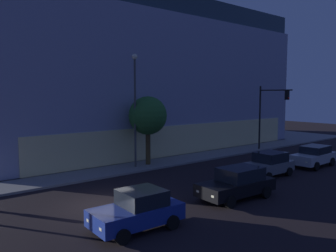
# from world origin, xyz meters

# --- Properties ---
(ground_plane) EXTENTS (120.00, 120.00, 0.00)m
(ground_plane) POSITION_xyz_m (0.00, 0.00, 0.00)
(ground_plane) COLOR black
(modern_building) EXTENTS (34.66, 24.23, 15.45)m
(modern_building) POSITION_xyz_m (13.54, 20.26, 7.66)
(modern_building) COLOR #4C4C51
(modern_building) RESTS_ON ground
(traffic_light_far_corner) EXTENTS (0.43, 3.89, 6.63)m
(traffic_light_far_corner) POSITION_xyz_m (21.61, 4.64, 4.52)
(traffic_light_far_corner) COLOR black
(traffic_light_far_corner) RESTS_ON sidewalk_corner
(street_lamp_sidewalk) EXTENTS (0.44, 0.44, 8.90)m
(street_lamp_sidewalk) POSITION_xyz_m (6.40, 6.45, 5.65)
(street_lamp_sidewalk) COLOR #444444
(street_lamp_sidewalk) RESTS_ON sidewalk_corner
(sidewalk_tree) EXTENTS (3.14, 3.14, 5.62)m
(sidewalk_tree) POSITION_xyz_m (7.76, 6.64, 4.16)
(sidewalk_tree) COLOR #4B3B1E
(sidewalk_tree) RESTS_ON sidewalk_corner
(car_blue) EXTENTS (4.07, 2.28, 1.72)m
(car_blue) POSITION_xyz_m (-0.26, -3.78, 0.85)
(car_blue) COLOR navy
(car_blue) RESTS_ON ground
(car_black) EXTENTS (4.82, 2.34, 1.75)m
(car_black) POSITION_xyz_m (6.62, -3.65, 0.89)
(car_black) COLOR black
(car_black) RESTS_ON ground
(car_grey) EXTENTS (4.05, 2.18, 1.72)m
(car_grey) POSITION_xyz_m (12.60, -1.62, 0.87)
(car_grey) COLOR slate
(car_grey) RESTS_ON ground
(car_silver) EXTENTS (4.54, 2.23, 1.68)m
(car_silver) POSITION_xyz_m (18.32, -2.02, 0.87)
(car_silver) COLOR #B7BABF
(car_silver) RESTS_ON ground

